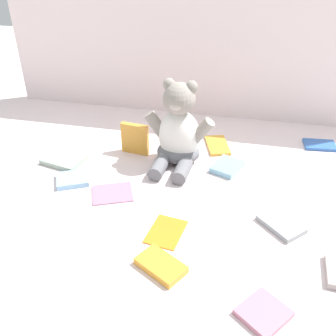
% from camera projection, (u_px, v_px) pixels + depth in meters
% --- Properties ---
extents(ground_plane, '(3.20, 3.20, 0.00)m').
position_uv_depth(ground_plane, '(176.00, 178.00, 1.22)').
color(ground_plane, silver).
extents(backdrop_drape, '(1.51, 0.03, 0.60)m').
position_uv_depth(backdrop_drape, '(202.00, 37.00, 1.45)').
color(backdrop_drape, silver).
rests_on(backdrop_drape, ground_plane).
extents(teddy_bear, '(0.23, 0.21, 0.28)m').
position_uv_depth(teddy_bear, '(178.00, 133.00, 1.25)').
color(teddy_bear, white).
rests_on(teddy_bear, ground_plane).
extents(book_case_0, '(0.13, 0.12, 0.02)m').
position_uv_depth(book_case_0, '(161.00, 265.00, 0.91)').
color(book_case_0, gold).
rests_on(book_case_0, ground_plane).
extents(book_case_1, '(0.10, 0.13, 0.01)m').
position_uv_depth(book_case_1, '(166.00, 231.00, 1.02)').
color(book_case_1, orange).
rests_on(book_case_1, ground_plane).
extents(book_case_2, '(0.14, 0.13, 0.01)m').
position_uv_depth(book_case_2, '(112.00, 193.00, 1.15)').
color(book_case_2, '#A5708C').
rests_on(book_case_2, ground_plane).
extents(book_case_4, '(0.10, 0.03, 0.11)m').
position_uv_depth(book_case_4, '(135.00, 139.00, 1.32)').
color(book_case_4, gold).
rests_on(book_case_4, ground_plane).
extents(book_case_5, '(0.10, 0.14, 0.01)m').
position_uv_depth(book_case_5, '(217.00, 145.00, 1.38)').
color(book_case_5, gold).
rests_on(book_case_5, ground_plane).
extents(book_case_6, '(0.13, 0.13, 0.01)m').
position_uv_depth(book_case_6, '(281.00, 224.00, 1.03)').
color(book_case_6, gray).
rests_on(book_case_6, ground_plane).
extents(book_case_7, '(0.11, 0.12, 0.02)m').
position_uv_depth(book_case_7, '(227.00, 167.00, 1.26)').
color(book_case_7, '#77ADC9').
rests_on(book_case_7, ground_plane).
extents(book_case_8, '(0.13, 0.13, 0.01)m').
position_uv_depth(book_case_8, '(264.00, 313.00, 0.81)').
color(book_case_8, '#B57084').
rests_on(book_case_8, ground_plane).
extents(book_case_10, '(0.11, 0.08, 0.01)m').
position_uv_depth(book_case_10, '(320.00, 145.00, 1.38)').
color(book_case_10, '#2E5CA9').
rests_on(book_case_10, ground_plane).
extents(book_case_11, '(0.15, 0.13, 0.02)m').
position_uv_depth(book_case_11, '(65.00, 159.00, 1.30)').
color(book_case_11, gray).
rests_on(book_case_11, ground_plane).
extents(book_case_12, '(0.12, 0.11, 0.02)m').
position_uv_depth(book_case_12, '(72.00, 179.00, 1.20)').
color(book_case_12, '#86B7DF').
rests_on(book_case_12, ground_plane).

